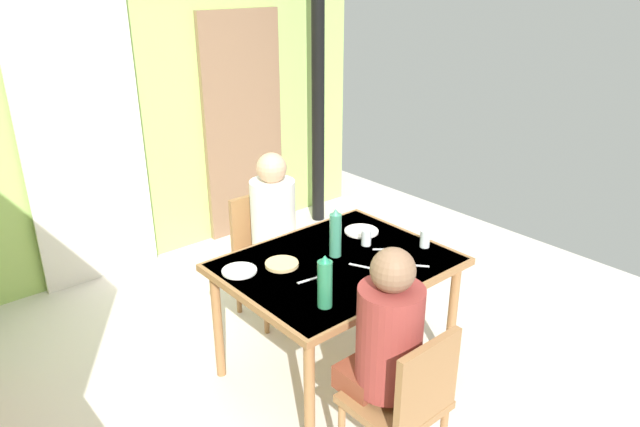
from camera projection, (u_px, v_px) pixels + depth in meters
ground_plane at (304, 395)px, 3.40m from camera, size 5.92×5.92×0.00m
wall_back at (115, 104)px, 4.47m from camera, size 4.70×0.10×2.68m
door_wooden at (244, 126)px, 5.22m from camera, size 0.80×0.05×2.00m
stove_pipe_column at (318, 83)px, 5.29m from camera, size 0.12×0.12×2.68m
curtain_panel at (84, 141)px, 4.30m from camera, size 0.90×0.03×2.25m
dining_table at (337, 273)px, 3.35m from camera, size 1.27×0.99×0.76m
chair_near_diner at (406, 401)px, 2.63m from camera, size 0.40×0.40×0.87m
chair_far_diner at (264, 248)px, 4.07m from camera, size 0.40×0.40×0.87m
person_near_diner at (387, 335)px, 2.61m from camera, size 0.30×0.37×0.77m
person_far_diner at (274, 217)px, 3.86m from camera, size 0.30×0.37×0.77m
water_bottle_green_near at (325, 283)px, 2.83m from camera, size 0.07×0.07×0.28m
water_bottle_green_far at (335, 234)px, 3.34m from camera, size 0.07×0.07×0.30m
dinner_plate_near_left at (239, 271)px, 3.21m from camera, size 0.20×0.20×0.01m
dinner_plate_near_right at (361, 231)px, 3.69m from camera, size 0.22×0.22×0.01m
drinking_glass_by_near_diner at (425, 239)px, 3.48m from camera, size 0.06×0.06×0.11m
drinking_glass_by_far_diner at (366, 238)px, 3.50m from camera, size 0.06×0.06×0.10m
bread_plate_sliced at (282, 264)px, 3.27m from camera, size 0.19×0.19×0.02m
cutlery_knife_near at (416, 265)px, 3.27m from camera, size 0.11×0.13×0.00m
cutlery_fork_near at (362, 266)px, 3.26m from camera, size 0.08×0.14×0.00m
cutlery_knife_far at (385, 249)px, 3.46m from camera, size 0.12×0.11×0.00m
cutlery_fork_far at (310, 280)px, 3.12m from camera, size 0.15×0.04×0.00m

